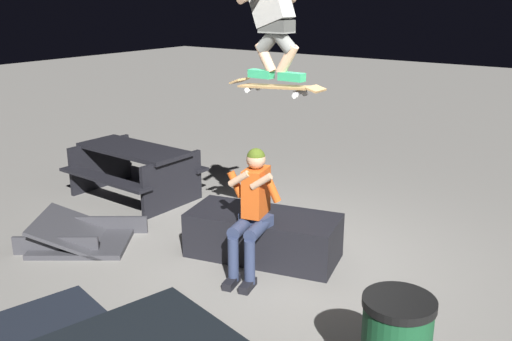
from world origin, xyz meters
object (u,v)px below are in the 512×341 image
object	(u,v)px
person_sitting_on_ledge	(252,207)
kicker_ramp	(83,238)
ledge_box_main	(263,235)
skateboard	(276,87)
picnic_table_back	(134,164)
skater_airborne	(272,14)

from	to	relation	value
person_sitting_on_ledge	kicker_ramp	distance (m)	2.25
ledge_box_main	kicker_ramp	world-z (taller)	ledge_box_main
skateboard	picnic_table_back	bearing A→B (deg)	-13.79
skateboard	kicker_ramp	world-z (taller)	skateboard
skateboard	skater_airborne	xyz separation A→B (m)	(0.06, -0.00, 0.69)
skateboard	skater_airborne	size ratio (longest dim) A/B	0.91
ledge_box_main	person_sitting_on_ledge	size ratio (longest dim) A/B	1.24
ledge_box_main	person_sitting_on_ledge	world-z (taller)	person_sitting_on_ledge
person_sitting_on_ledge	skater_airborne	xyz separation A→B (m)	(-0.09, -0.20, 1.91)
person_sitting_on_ledge	kicker_ramp	bearing A→B (deg)	15.48
picnic_table_back	skater_airborne	bearing A→B (deg)	165.96
ledge_box_main	kicker_ramp	bearing A→B (deg)	26.58
skateboard	picnic_table_back	distance (m)	3.36
ledge_box_main	skateboard	xyz separation A→B (m)	(-0.28, 0.20, 1.72)
skateboard	skater_airborne	bearing A→B (deg)	-0.58
skateboard	kicker_ramp	distance (m)	3.02
picnic_table_back	person_sitting_on_ledge	bearing A→B (deg)	161.75
skater_airborne	picnic_table_back	bearing A→B (deg)	-14.04
skater_airborne	person_sitting_on_ledge	bearing A→B (deg)	66.09
person_sitting_on_ledge	skater_airborne	distance (m)	1.92
ledge_box_main	person_sitting_on_ledge	xyz separation A→B (m)	(-0.14, 0.39, 0.50)
ledge_box_main	picnic_table_back	xyz separation A→B (m)	(2.65, -0.52, 0.24)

